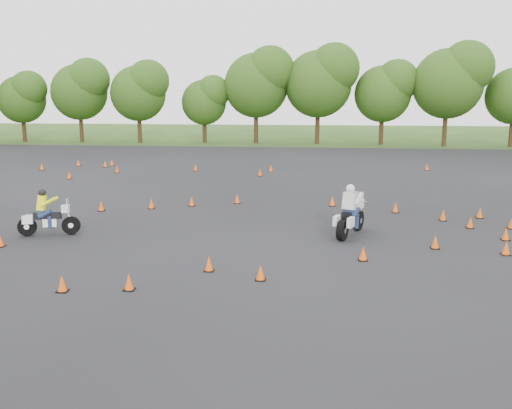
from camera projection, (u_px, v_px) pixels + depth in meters
The scene contains 6 objects.
ground at pixel (244, 267), 18.04m from camera, with size 140.00×140.00×0.00m, color #2D5119.
asphalt_pad at pixel (260, 223), 23.89m from camera, with size 62.00×62.00×0.00m, color black.
treeline at pixel (316, 98), 50.64m from camera, with size 87.02×32.50×10.31m.
traffic_cones at pixel (254, 213), 24.79m from camera, with size 36.42×33.13×0.45m.
rider_yellow at pixel (48, 213), 21.70m from camera, with size 2.31×0.71×1.79m, color #FAFF16, non-canonical shape.
rider_white at pixel (351, 210), 21.72m from camera, with size 2.60×0.80×2.01m, color silver, non-canonical shape.
Camera 1 is at (2.00, -17.16, 5.58)m, focal length 40.00 mm.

